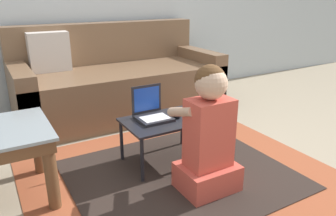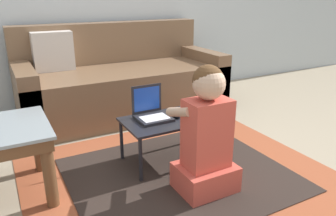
% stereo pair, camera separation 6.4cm
% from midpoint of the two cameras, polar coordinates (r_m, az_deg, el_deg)
% --- Properties ---
extents(ground_plane, '(16.00, 16.00, 0.00)m').
position_cam_midpoint_polar(ground_plane, '(2.37, 4.18, -9.93)').
color(ground_plane, gray).
extents(area_rug, '(1.95, 1.67, 0.01)m').
position_cam_midpoint_polar(area_rug, '(2.25, 2.83, -11.52)').
color(area_rug, '#9E4C2D').
rests_on(area_rug, ground_plane).
extents(couch, '(1.97, 0.92, 0.87)m').
position_cam_midpoint_polar(couch, '(3.35, -7.73, 4.49)').
color(couch, brown).
rests_on(couch, ground_plane).
extents(laptop_desk, '(0.56, 0.39, 0.33)m').
position_cam_midpoint_polar(laptop_desk, '(2.29, 0.11, -2.86)').
color(laptop_desk, black).
rests_on(laptop_desk, ground_plane).
extents(laptop, '(0.23, 0.22, 0.23)m').
position_cam_midpoint_polar(laptop, '(2.28, -2.04, -0.94)').
color(laptop, '#232328').
rests_on(laptop, laptop_desk).
extents(computer_mouse, '(0.06, 0.10, 0.03)m').
position_cam_midpoint_polar(computer_mouse, '(2.31, 2.20, -1.22)').
color(computer_mouse, black).
rests_on(computer_mouse, laptop_desk).
extents(person_seated, '(0.35, 0.38, 0.79)m').
position_cam_midpoint_polar(person_seated, '(1.95, 7.63, -4.90)').
color(person_seated, '#CC4C3D').
rests_on(person_seated, ground_plane).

